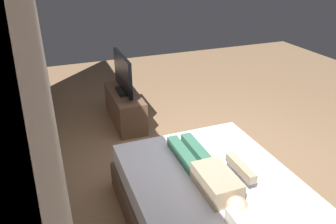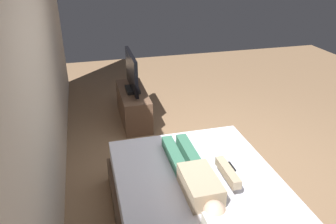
{
  "view_description": "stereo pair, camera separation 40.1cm",
  "coord_description": "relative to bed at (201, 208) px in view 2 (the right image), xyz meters",
  "views": [
    {
      "loc": [
        -2.83,
        1.74,
        2.43
      ],
      "look_at": [
        0.45,
        0.47,
        0.69
      ],
      "focal_mm": 34.87,
      "sensor_mm": 36.0,
      "label": 1
    },
    {
      "loc": [
        -2.95,
        1.35,
        2.43
      ],
      "look_at": [
        0.45,
        0.47,
        0.69
      ],
      "focal_mm": 34.87,
      "sensor_mm": 36.0,
      "label": 2
    }
  ],
  "objects": [
    {
      "name": "ground_plane",
      "position": [
        0.77,
        -0.47,
        -0.26
      ],
      "size": [
        10.0,
        10.0,
        0.0
      ],
      "primitive_type": "plane",
      "color": "#8C6B4C"
    },
    {
      "name": "back_wall",
      "position": [
        1.17,
        1.33,
        1.14
      ],
      "size": [
        6.4,
        0.1,
        2.8
      ],
      "primitive_type": "cube",
      "color": "beige",
      "rests_on": "ground"
    },
    {
      "name": "bed",
      "position": [
        0.0,
        0.0,
        0.0
      ],
      "size": [
        1.99,
        1.57,
        0.54
      ],
      "color": "brown",
      "rests_on": "ground"
    },
    {
      "name": "person",
      "position": [
        0.03,
        0.05,
        0.36
      ],
      "size": [
        1.26,
        0.46,
        0.18
      ],
      "color": "tan",
      "rests_on": "bed"
    },
    {
      "name": "remote",
      "position": [
        0.18,
        -0.36,
        0.29
      ],
      "size": [
        0.15,
        0.04,
        0.02
      ],
      "primitive_type": "cube",
      "color": "black",
      "rests_on": "bed"
    },
    {
      "name": "tv_stand",
      "position": [
        2.44,
        0.24,
        -0.01
      ],
      "size": [
        1.1,
        0.4,
        0.5
      ],
      "primitive_type": "cube",
      "color": "brown",
      "rests_on": "ground"
    },
    {
      "name": "tv",
      "position": [
        2.44,
        0.24,
        0.52
      ],
      "size": [
        0.88,
        0.2,
        0.59
      ],
      "color": "black",
      "rests_on": "tv_stand"
    }
  ]
}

